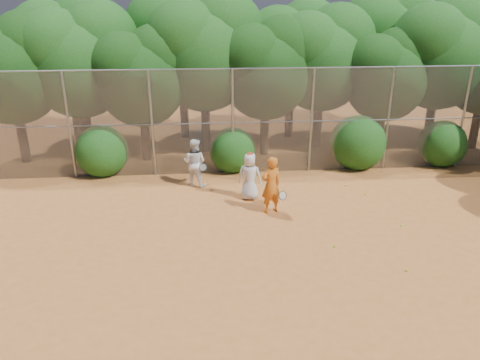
{
  "coord_description": "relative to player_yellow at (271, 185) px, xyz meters",
  "views": [
    {
      "loc": [
        -2.07,
        -11.01,
        6.62
      ],
      "look_at": [
        -1.0,
        2.5,
        1.1
      ],
      "focal_mm": 35.0,
      "sensor_mm": 36.0,
      "label": 1
    }
  ],
  "objects": [
    {
      "name": "tree_1",
      "position": [
        -6.91,
        6.13,
        3.23
      ],
      "size": [
        4.64,
        4.03,
        6.35
      ],
      "color": "black",
      "rests_on": "ground"
    },
    {
      "name": "tree_6",
      "position": [
        5.58,
        5.62,
        2.54
      ],
      "size": [
        3.86,
        3.36,
        5.29
      ],
      "color": "black",
      "rests_on": "ground"
    },
    {
      "name": "tree_12",
      "position": [
        6.59,
        8.83,
        3.58
      ],
      "size": [
        5.02,
        4.37,
        6.88
      ],
      "color": "black",
      "rests_on": "ground"
    },
    {
      "name": "player_white",
      "position": [
        -2.43,
        2.43,
        -0.06
      ],
      "size": [
        1.04,
        0.94,
        1.75
      ],
      "rotation": [
        0.0,
        0.0,
        2.75
      ],
      "color": "silver",
      "rests_on": "ground"
    },
    {
      "name": "bush_2",
      "position": [
        4.03,
        3.89,
        0.17
      ],
      "size": [
        2.2,
        2.2,
        2.2
      ],
      "primitive_type": "sphere",
      "color": "#144411",
      "rests_on": "ground"
    },
    {
      "name": "ball_4",
      "position": [
        3.04,
        1.88,
        -0.9
      ],
      "size": [
        0.07,
        0.07,
        0.07
      ],
      "primitive_type": "sphere",
      "color": "#B0D326",
      "rests_on": "ground"
    },
    {
      "name": "bush_1",
      "position": [
        -0.97,
        3.89,
        -0.03
      ],
      "size": [
        1.8,
        1.8,
        1.8
      ],
      "primitive_type": "sphere",
      "color": "#144411",
      "rests_on": "ground"
    },
    {
      "name": "player_teen",
      "position": [
        -0.56,
        1.08,
        -0.11
      ],
      "size": [
        0.92,
        0.73,
        1.67
      ],
      "rotation": [
        0.0,
        0.0,
        2.86
      ],
      "color": "silver",
      "rests_on": "ground"
    },
    {
      "name": "bush_3",
      "position": [
        7.53,
        3.89,
        0.02
      ],
      "size": [
        1.9,
        1.9,
        1.9
      ],
      "primitive_type": "sphere",
      "color": "#144411",
      "rests_on": "ground"
    },
    {
      "name": "fence_back",
      "position": [
        -0.09,
        3.59,
        1.12
      ],
      "size": [
        20.05,
        0.09,
        4.03
      ],
      "color": "gray",
      "rests_on": "ground"
    },
    {
      "name": "ball_0",
      "position": [
        3.49,
        1.09,
        -0.9
      ],
      "size": [
        0.07,
        0.07,
        0.07
      ],
      "primitive_type": "sphere",
      "color": "#B0D326",
      "rests_on": "ground"
    },
    {
      "name": "tree_3",
      "position": [
        -1.91,
        6.43,
        3.46
      ],
      "size": [
        4.89,
        4.26,
        6.7
      ],
      "color": "black",
      "rests_on": "ground"
    },
    {
      "name": "tree_5",
      "position": [
        3.09,
        6.63,
        3.11
      ],
      "size": [
        4.51,
        3.92,
        6.17
      ],
      "color": "black",
      "rests_on": "ground"
    },
    {
      "name": "tree_4",
      "position": [
        0.58,
        5.83,
        2.83
      ],
      "size": [
        4.19,
        3.64,
        5.73
      ],
      "color": "black",
      "rests_on": "ground"
    },
    {
      "name": "ball_1",
      "position": [
        2.96,
        -3.69,
        -0.9
      ],
      "size": [
        0.07,
        0.07,
        0.07
      ],
      "primitive_type": "sphere",
      "color": "#B0D326",
      "rests_on": "ground"
    },
    {
      "name": "bush_0",
      "position": [
        -5.97,
        3.89,
        0.07
      ],
      "size": [
        2.0,
        2.0,
        2.0
      ],
      "primitive_type": "sphere",
      "color": "#144411",
      "rests_on": "ground"
    },
    {
      "name": "ball_3",
      "position": [
        1.46,
        -2.37,
        -0.9
      ],
      "size": [
        0.07,
        0.07,
        0.07
      ],
      "primitive_type": "sphere",
      "color": "#B0D326",
      "rests_on": "ground"
    },
    {
      "name": "tree_0",
      "position": [
        -9.41,
        5.63,
        3.0
      ],
      "size": [
        4.38,
        3.81,
        6.0
      ],
      "color": "black",
      "rests_on": "ground"
    },
    {
      "name": "tree_9",
      "position": [
        -7.91,
        8.43,
        3.4
      ],
      "size": [
        4.83,
        4.2,
        6.62
      ],
      "color": "black",
      "rests_on": "ground"
    },
    {
      "name": "tree_2",
      "position": [
        -4.42,
        5.42,
        2.65
      ],
      "size": [
        3.99,
        3.47,
        5.47
      ],
      "color": "black",
      "rests_on": "ground"
    },
    {
      "name": "ground",
      "position": [
        0.03,
        -2.41,
        -0.93
      ],
      "size": [
        80.0,
        80.0,
        0.0
      ],
      "primitive_type": "plane",
      "color": "#A95D26",
      "rests_on": "ground"
    },
    {
      "name": "tree_11",
      "position": [
        2.09,
        8.23,
        3.23
      ],
      "size": [
        4.64,
        4.03,
        6.35
      ],
      "color": "black",
      "rests_on": "ground"
    },
    {
      "name": "tree_7",
      "position": [
        8.09,
        6.23,
        3.35
      ],
      "size": [
        4.77,
        4.14,
        6.53
      ],
      "color": "black",
      "rests_on": "ground"
    },
    {
      "name": "tree_10",
      "position": [
        -2.9,
        8.64,
        3.69
      ],
      "size": [
        5.15,
        4.48,
        7.06
      ],
      "color": "black",
      "rests_on": "ground"
    },
    {
      "name": "ball_2",
      "position": [
        3.81,
        -1.31,
        -0.9
      ],
      "size": [
        0.07,
        0.07,
        0.07
      ],
      "primitive_type": "sphere",
      "color": "#B0D326",
      "rests_on": "ground"
    },
    {
      "name": "player_yellow",
      "position": [
        0.0,
        0.0,
        0.0
      ],
      "size": [
        0.92,
        0.67,
        1.87
      ],
      "rotation": [
        0.0,
        0.0,
        3.52
      ],
      "color": "#CD6618",
      "rests_on": "ground"
    }
  ]
}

